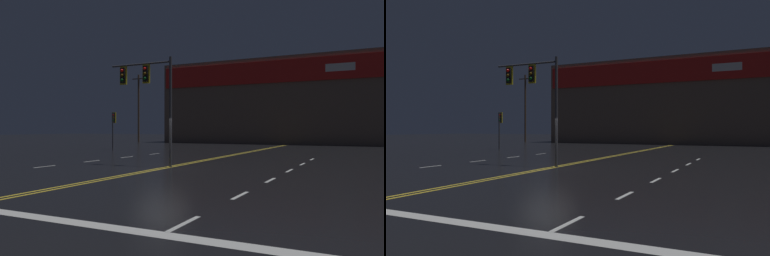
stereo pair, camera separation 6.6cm
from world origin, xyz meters
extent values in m
plane|color=black|center=(0.00, 0.00, 0.00)|extent=(200.00, 200.00, 0.00)
cube|color=gold|center=(-0.15, 0.00, 0.00)|extent=(0.12, 60.00, 0.01)
cube|color=gold|center=(0.15, 0.00, 0.00)|extent=(0.12, 60.00, 0.01)
cube|color=silver|center=(-5.88, -1.80, 0.00)|extent=(0.12, 1.40, 0.01)
cube|color=silver|center=(-5.88, 1.80, 0.00)|extent=(0.12, 1.40, 0.01)
cube|color=silver|center=(-5.88, 5.40, 0.00)|extent=(0.12, 1.40, 0.01)
cube|color=silver|center=(-5.88, 9.00, 0.00)|extent=(0.12, 1.40, 0.01)
cube|color=silver|center=(5.88, -9.00, 0.00)|extent=(0.12, 1.40, 0.01)
cube|color=silver|center=(5.88, -5.40, 0.00)|extent=(0.12, 1.40, 0.01)
cube|color=silver|center=(5.88, -1.80, 0.00)|extent=(0.12, 1.40, 0.01)
cube|color=silver|center=(5.88, 1.80, 0.00)|extent=(0.12, 1.40, 0.01)
cube|color=silver|center=(5.88, 5.40, 0.00)|extent=(0.12, 1.40, 0.01)
cube|color=silver|center=(5.88, 9.00, 0.00)|extent=(0.12, 1.40, 0.01)
cube|color=silver|center=(5.88, -9.91, 0.00)|extent=(11.29, 0.40, 0.01)
cylinder|color=#38383D|center=(0.12, 0.77, 2.82)|extent=(0.14, 0.14, 5.63)
cylinder|color=#38383D|center=(-1.71, 0.77, 5.38)|extent=(3.65, 0.10, 0.10)
cube|color=black|center=(-1.34, 0.77, 4.84)|extent=(0.28, 0.24, 0.84)
cube|color=gold|center=(-1.34, 0.77, 4.84)|extent=(0.42, 0.08, 0.99)
sphere|color=red|center=(-1.34, 0.61, 5.09)|extent=(0.17, 0.17, 0.17)
sphere|color=#543707|center=(-1.34, 0.61, 4.84)|extent=(0.17, 0.17, 0.17)
sphere|color=#084513|center=(-1.34, 0.61, 4.59)|extent=(0.17, 0.17, 0.17)
cube|color=black|center=(-2.80, 0.77, 4.84)|extent=(0.28, 0.24, 0.84)
cube|color=gold|center=(-2.80, 0.77, 4.84)|extent=(0.42, 0.08, 0.99)
sphere|color=red|center=(-2.80, 0.61, 5.09)|extent=(0.17, 0.17, 0.17)
sphere|color=#543707|center=(-2.80, 0.61, 4.84)|extent=(0.17, 0.17, 0.17)
sphere|color=#084513|center=(-2.80, 0.61, 4.59)|extent=(0.17, 0.17, 0.17)
cylinder|color=#38383D|center=(-12.23, 12.01, 1.73)|extent=(0.13, 0.13, 3.46)
cube|color=black|center=(-12.23, 12.19, 2.99)|extent=(0.28, 0.24, 0.84)
cube|color=gold|center=(-12.23, 12.19, 2.99)|extent=(0.42, 0.08, 0.99)
sphere|color=red|center=(-12.23, 12.03, 3.24)|extent=(0.17, 0.17, 0.17)
sphere|color=#543707|center=(-12.23, 12.03, 2.99)|extent=(0.17, 0.17, 0.17)
sphere|color=#084513|center=(-12.23, 12.03, 2.74)|extent=(0.17, 0.17, 0.17)
cube|color=brown|center=(0.00, 35.21, 5.48)|extent=(34.52, 10.00, 10.95)
cube|color=red|center=(0.00, 30.11, 9.04)|extent=(33.83, 0.20, 2.74)
cube|color=white|center=(6.04, 30.06, 9.04)|extent=(3.20, 0.16, 0.90)
cylinder|color=#4C3828|center=(-21.87, 30.55, 4.99)|extent=(0.26, 0.26, 9.98)
cube|color=#4C3828|center=(-21.87, 30.55, 9.38)|extent=(2.20, 0.12, 0.12)
camera|label=1|loc=(9.37, -15.86, 1.95)|focal=35.00mm
camera|label=2|loc=(9.43, -15.83, 1.95)|focal=35.00mm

